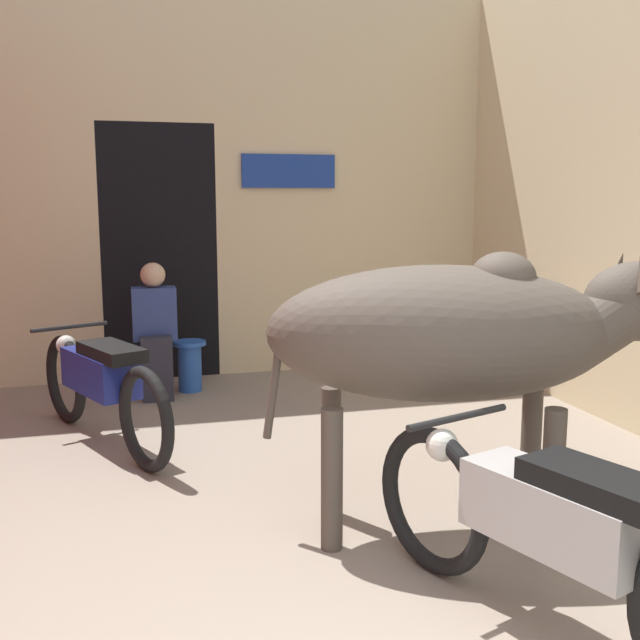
# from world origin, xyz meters

# --- Properties ---
(wall_back_with_doorway) EXTENTS (5.56, 0.93, 3.77)m
(wall_back_with_doorway) POSITION_xyz_m (-0.16, 5.72, 1.66)
(wall_back_with_doorway) COLOR beige
(wall_back_with_doorway) RESTS_ON ground_plane
(cow) EXTENTS (2.21, 1.18, 1.48)m
(cow) POSITION_xyz_m (0.78, 1.62, 1.06)
(cow) COLOR #4C4238
(cow) RESTS_ON ground_plane
(motorcycle_near) EXTENTS (0.83, 1.97, 0.80)m
(motorcycle_near) POSITION_xyz_m (0.71, 0.62, 0.46)
(motorcycle_near) COLOR black
(motorcycle_near) RESTS_ON ground_plane
(motorcycle_far) EXTENTS (0.94, 1.91, 0.79)m
(motorcycle_far) POSITION_xyz_m (-1.03, 3.58, 0.45)
(motorcycle_far) COLOR black
(motorcycle_far) RESTS_ON ground_plane
(shopkeeper_seated) EXTENTS (0.38, 0.34, 1.18)m
(shopkeeper_seated) POSITION_xyz_m (-0.59, 4.76, 0.63)
(shopkeeper_seated) COLOR #282833
(shopkeeper_seated) RESTS_ON ground_plane
(plastic_stool) EXTENTS (0.30, 0.30, 0.46)m
(plastic_stool) POSITION_xyz_m (-0.29, 4.91, 0.25)
(plastic_stool) COLOR #2856B2
(plastic_stool) RESTS_ON ground_plane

